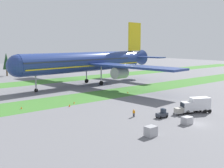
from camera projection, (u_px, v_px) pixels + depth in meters
name	position (u px, v px, depth m)	size (l,w,h in m)	color
ground_plane	(196.00, 124.00, 54.69)	(400.00, 400.00, 0.00)	slate
grass_strip_near	(90.00, 96.00, 83.21)	(320.00, 14.11, 0.01)	#3D752D
grass_strip_far	(36.00, 82.00, 114.01)	(320.00, 14.11, 0.01)	#3D752D
airliner	(89.00, 62.00, 105.77)	(65.42, 80.91, 25.48)	navy
baggage_tug	(162.00, 114.00, 59.20)	(2.75, 1.64, 1.97)	#2D333D
cargo_dolly_lead	(179.00, 111.00, 61.78)	(2.38, 1.78, 1.55)	#A3A3A8
cargo_dolly_second	(188.00, 109.00, 63.28)	(2.38, 1.78, 1.55)	#A3A3A8
cargo_dolly_third	(196.00, 108.00, 64.78)	(2.38, 1.78, 1.55)	#A3A3A8
catering_truck	(196.00, 105.00, 63.35)	(7.26, 5.13, 3.58)	silver
ground_crew_marshaller	(134.00, 113.00, 59.84)	(0.36, 0.51, 1.74)	black
uld_container_0	(151.00, 131.00, 47.39)	(2.00, 1.60, 1.76)	#A3A3A8
uld_container_1	(187.00, 120.00, 54.51)	(2.00, 1.60, 1.50)	#A3A3A8
taxiway_marker_0	(70.00, 105.00, 69.80)	(0.44, 0.44, 0.66)	orange
taxiway_marker_1	(21.00, 108.00, 67.37)	(0.44, 0.44, 0.59)	orange
taxiway_marker_2	(128.00, 92.00, 88.95)	(0.44, 0.44, 0.51)	orange
taxiway_marker_3	(74.00, 102.00, 73.65)	(0.44, 0.44, 0.45)	orange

